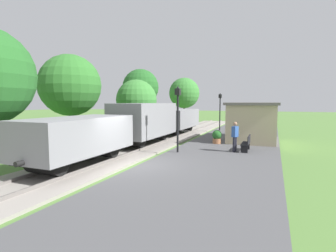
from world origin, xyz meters
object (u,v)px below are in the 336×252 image
at_px(person_waiting, 235,136).
at_px(bench_near_hut, 247,143).
at_px(freight_train, 145,125).
at_px(tree_trackside_mid, 70,86).
at_px(potted_planter, 217,137).
at_px(tree_field_left, 141,87).
at_px(tree_trackside_far, 137,100).
at_px(tree_field_distant, 184,93).
at_px(station_hut, 253,121).
at_px(lamp_post_near, 178,107).
at_px(lamp_post_far, 220,105).

bearing_deg(person_waiting, bench_near_hut, -117.93).
xyz_separation_m(freight_train, tree_trackside_mid, (-6.14, -0.25, 2.80)).
bearing_deg(person_waiting, tree_trackside_mid, 18.68).
distance_m(potted_planter, tree_field_left, 16.95).
bearing_deg(tree_trackside_far, potted_planter, -26.75).
relative_size(person_waiting, potted_planter, 1.87).
xyz_separation_m(potted_planter, tree_field_distant, (-8.78, 19.11, 3.64)).
bearing_deg(bench_near_hut, station_hut, 90.00).
bearing_deg(freight_train, lamp_post_near, -34.78).
relative_size(freight_train, station_hut, 3.34).
relative_size(tree_trackside_mid, tree_trackside_far, 1.28).
distance_m(lamp_post_far, tree_trackside_far, 8.20).
bearing_deg(potted_planter, person_waiting, -59.47).
height_order(freight_train, tree_field_left, tree_field_left).
bearing_deg(person_waiting, tree_field_distant, -42.68).
bearing_deg(tree_trackside_mid, freight_train, 2.37).
height_order(lamp_post_near, tree_trackside_far, tree_trackside_far).
distance_m(lamp_post_far, tree_field_left, 11.08).
relative_size(person_waiting, tree_field_left, 0.24).
distance_m(station_hut, bench_near_hut, 4.92).
height_order(station_hut, lamp_post_far, lamp_post_far).
bearing_deg(tree_field_distant, bench_near_hut, -62.74).
height_order(potted_planter, tree_field_distant, tree_field_distant).
relative_size(bench_near_hut, lamp_post_far, 0.41).
relative_size(lamp_post_near, tree_trackside_mid, 0.56).
height_order(lamp_post_near, tree_field_distant, tree_field_distant).
xyz_separation_m(potted_planter, tree_field_left, (-11.87, 11.36, 4.14)).
height_order(person_waiting, lamp_post_far, lamp_post_far).
height_order(bench_near_hut, tree_trackside_mid, tree_trackside_mid).
distance_m(freight_train, tree_trackside_far, 7.37).
relative_size(freight_train, tree_field_left, 2.73).
relative_size(tree_trackside_far, tree_field_left, 0.73).
xyz_separation_m(freight_train, tree_trackside_far, (-3.92, 5.99, 1.75)).
relative_size(freight_train, tree_trackside_far, 3.74).
relative_size(freight_train, bench_near_hut, 12.93).
bearing_deg(freight_train, tree_trackside_far, 123.21).
distance_m(station_hut, tree_field_distant, 19.88).
distance_m(bench_near_hut, potted_planter, 3.01).
relative_size(bench_near_hut, tree_trackside_far, 0.29).
height_order(freight_train, tree_trackside_far, tree_trackside_far).
bearing_deg(station_hut, bench_near_hut, -90.00).
bearing_deg(tree_trackside_mid, lamp_post_far, 47.53).
distance_m(bench_near_hut, tree_field_left, 19.88).
bearing_deg(bench_near_hut, tree_field_distant, 117.26).
relative_size(freight_train, tree_trackside_mid, 2.93).
distance_m(tree_field_left, tree_field_distant, 8.35).
bearing_deg(tree_field_distant, potted_planter, -65.32).
height_order(potted_planter, lamp_post_near, lamp_post_near).
height_order(bench_near_hut, lamp_post_near, lamp_post_near).
bearing_deg(potted_planter, tree_field_distant, 114.68).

